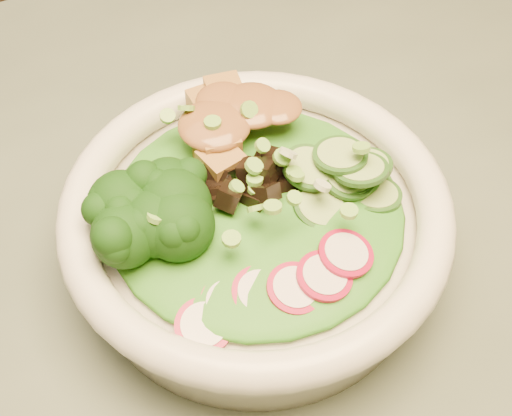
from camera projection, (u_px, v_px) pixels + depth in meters
name	position (u px, v px, depth m)	size (l,w,h in m)	color
salad_bowl	(256.00, 227.00, 0.43)	(0.23, 0.23, 0.06)	silver
lettuce_bed	(256.00, 207.00, 0.42)	(0.18, 0.18, 0.02)	#266615
broccoli_florets	(165.00, 217.00, 0.40)	(0.07, 0.06, 0.04)	black
radish_slices	(291.00, 282.00, 0.38)	(0.09, 0.03, 0.02)	maroon
cucumber_slices	(348.00, 177.00, 0.42)	(0.06, 0.06, 0.03)	#9AC06A
mushroom_heap	(251.00, 181.00, 0.41)	(0.06, 0.06, 0.03)	black
tofu_cubes	(233.00, 132.00, 0.44)	(0.08, 0.05, 0.03)	#A96E38
peanut_sauce	(232.00, 119.00, 0.43)	(0.06, 0.05, 0.01)	brown
scallion_garnish	(256.00, 185.00, 0.40)	(0.17, 0.17, 0.02)	#74B33F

